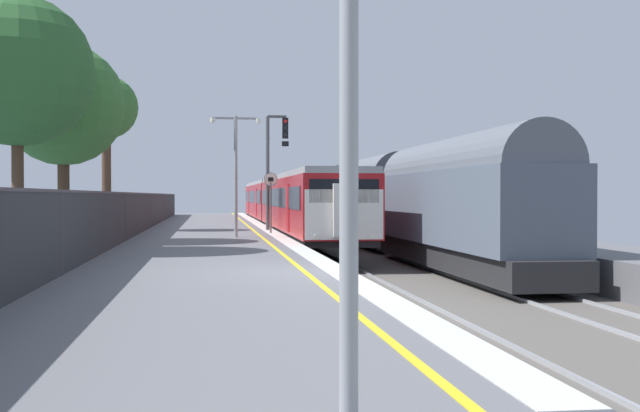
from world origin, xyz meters
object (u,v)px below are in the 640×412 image
object	(u,v)px
background_tree_left	(63,110)
background_tree_right	(17,75)
platform_lamp_mid	(236,164)
speed_limit_sign	(271,195)
commuter_train_at_platform	(285,202)
freight_train_adjacent_track	(369,198)
signal_gantry	(273,159)
background_tree_centre	(108,111)

from	to	relation	value
background_tree_left	background_tree_right	size ratio (longest dim) A/B	0.94
platform_lamp_mid	speed_limit_sign	bearing A→B (deg)	61.24
commuter_train_at_platform	background_tree_right	size ratio (longest dim) A/B	5.50
freight_train_adjacent_track	background_tree_left	xyz separation A→B (m)	(-13.65, -11.93, 3.20)
signal_gantry	background_tree_centre	bearing A→B (deg)	176.16
freight_train_adjacent_track	commuter_train_at_platform	bearing A→B (deg)	125.19
signal_gantry	background_tree_left	xyz separation A→B (m)	(-8.16, -8.26, 1.29)
background_tree_right	freight_train_adjacent_track	bearing A→B (deg)	50.24
commuter_train_at_platform	speed_limit_sign	world-z (taller)	commuter_train_at_platform
platform_lamp_mid	background_tree_right	size ratio (longest dim) A/B	0.64
background_tree_left	background_tree_centre	bearing A→B (deg)	87.48
speed_limit_sign	background_tree_right	distance (m)	13.40
commuter_train_at_platform	background_tree_right	xyz separation A→B (m)	(-9.98, -22.49, 3.88)
commuter_train_at_platform	signal_gantry	xyz separation A→B (m)	(-1.49, -9.35, 2.15)
background_tree_left	background_tree_right	distance (m)	4.91
signal_gantry	background_tree_centre	world-z (taller)	background_tree_centre
signal_gantry	freight_train_adjacent_track	bearing A→B (deg)	33.77
freight_train_adjacent_track	speed_limit_sign	bearing A→B (deg)	-131.01
background_tree_left	freight_train_adjacent_track	bearing A→B (deg)	41.14
commuter_train_at_platform	background_tree_centre	xyz separation A→B (m)	(-9.26, -8.83, 4.39)
freight_train_adjacent_track	platform_lamp_mid	distance (m)	12.32
freight_train_adjacent_track	background_tree_left	size ratio (longest dim) A/B	6.26
speed_limit_sign	platform_lamp_mid	distance (m)	3.59
platform_lamp_mid	background_tree_left	distance (m)	6.82
background_tree_left	signal_gantry	bearing A→B (deg)	45.34
commuter_train_at_platform	freight_train_adjacent_track	distance (m)	6.95
commuter_train_at_platform	signal_gantry	size ratio (longest dim) A/B	7.48
platform_lamp_mid	background_tree_centre	world-z (taller)	background_tree_centre
freight_train_adjacent_track	background_tree_left	bearing A→B (deg)	-138.86
freight_train_adjacent_track	background_tree_centre	world-z (taller)	background_tree_centre
commuter_train_at_platform	background_tree_left	distance (m)	20.37
freight_train_adjacent_track	platform_lamp_mid	xyz separation A→B (m)	(-7.48, -9.69, 1.38)
commuter_train_at_platform	speed_limit_sign	size ratio (longest dim) A/B	15.44
platform_lamp_mid	freight_train_adjacent_track	bearing A→B (deg)	52.35
platform_lamp_mid	background_tree_right	bearing A→B (deg)	-132.44
background_tree_left	speed_limit_sign	bearing A→B (deg)	33.69
freight_train_adjacent_track	background_tree_centre	xyz separation A→B (m)	(-13.27, -3.15, 4.15)
commuter_train_at_platform	background_tree_centre	distance (m)	13.53
signal_gantry	background_tree_centre	xyz separation A→B (m)	(-7.77, 0.52, 2.24)
platform_lamp_mid	background_tree_centre	size ratio (longest dim) A/B	0.66
signal_gantry	background_tree_right	size ratio (longest dim) A/B	0.74
background_tree_centre	background_tree_right	distance (m)	13.68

